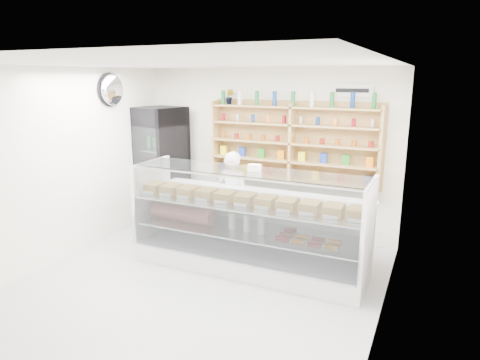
% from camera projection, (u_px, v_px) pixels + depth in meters
% --- Properties ---
extents(room, '(5.00, 5.00, 5.00)m').
position_uv_depth(room, '(191.00, 183.00, 5.16)').
color(room, '#B4B3B9').
rests_on(room, ground).
extents(display_counter, '(3.28, 0.98, 1.43)m').
position_uv_depth(display_counter, '(249.00, 242.00, 6.03)').
color(display_counter, white).
rests_on(display_counter, floor).
extents(shop_worker, '(0.59, 0.42, 1.53)m').
position_uv_depth(shop_worker, '(233.00, 199.00, 6.79)').
color(shop_worker, silver).
rests_on(shop_worker, floor).
extents(drinks_cooler, '(0.91, 0.89, 2.13)m').
position_uv_depth(drinks_cooler, '(161.00, 166.00, 7.75)').
color(drinks_cooler, black).
rests_on(drinks_cooler, floor).
extents(wall_shelving, '(2.84, 0.28, 1.33)m').
position_uv_depth(wall_shelving, '(292.00, 143.00, 6.98)').
color(wall_shelving, tan).
rests_on(wall_shelving, back_wall).
extents(potted_plant, '(0.15, 0.12, 0.26)m').
position_uv_depth(potted_plant, '(230.00, 97.00, 7.27)').
color(potted_plant, '#1E6626').
rests_on(potted_plant, wall_shelving).
extents(security_mirror, '(0.15, 0.50, 0.50)m').
position_uv_depth(security_mirror, '(112.00, 90.00, 6.87)').
color(security_mirror, silver).
rests_on(security_mirror, left_wall).
extents(wall_sign, '(0.62, 0.03, 0.20)m').
position_uv_depth(wall_sign, '(352.00, 90.00, 6.52)').
color(wall_sign, white).
rests_on(wall_sign, back_wall).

